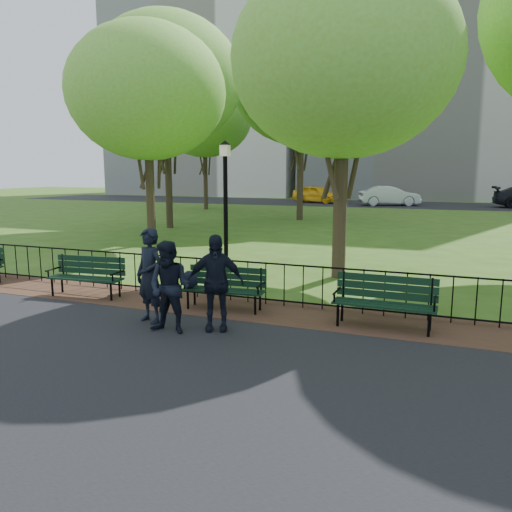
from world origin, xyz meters
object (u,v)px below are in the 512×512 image
at_px(park_bench_left_a, 88,272).
at_px(person_left, 150,276).
at_px(park_bench_main, 213,282).
at_px(taxi, 317,194).
at_px(tree_far_w, 204,116).
at_px(tree_far_c, 301,86).
at_px(tree_mid_w, 166,80).
at_px(tree_near_w, 147,92).
at_px(tree_near_e, 344,61).
at_px(person_right, 215,282).
at_px(person_mid, 170,287).
at_px(lamppost, 226,202).
at_px(park_bench_right_a, 385,296).
at_px(sedan_silver, 389,196).

height_order(park_bench_left_a, person_left, person_left).
bearing_deg(park_bench_left_a, park_bench_main, -4.50).
bearing_deg(taxi, tree_far_w, 169.83).
bearing_deg(tree_far_c, person_left, -81.54).
bearing_deg(taxi, tree_mid_w, -165.97).
xyz_separation_m(tree_near_w, tree_near_e, (7.82, -3.30, -0.14)).
distance_m(park_bench_main, park_bench_left_a, 3.05).
xyz_separation_m(park_bench_left_a, tree_mid_w, (-5.31, 12.33, 6.36)).
bearing_deg(taxi, tree_near_w, -160.04).
height_order(tree_near_e, person_right, tree_near_e).
bearing_deg(person_mid, person_left, 146.94).
bearing_deg(lamppost, taxi, 99.66).
xyz_separation_m(tree_mid_w, tree_far_w, (-3.69, 11.13, -0.40)).
distance_m(tree_near_w, person_left, 11.08).
bearing_deg(park_bench_main, person_right, -66.28).
xyz_separation_m(park_bench_left_a, tree_far_c, (-0.55, 18.49, 6.76)).
relative_size(tree_near_e, tree_far_w, 0.83).
distance_m(tree_near_e, person_right, 6.94).
bearing_deg(person_mid, park_bench_right_a, 24.33).
bearing_deg(tree_near_w, lamppost, -37.84).
bearing_deg(taxi, lamppost, -151.02).
relative_size(park_bench_left_a, tree_far_c, 0.16).
bearing_deg(person_right, tree_near_e, 57.08).
bearing_deg(sedan_silver, person_mid, 159.43).
distance_m(tree_near_w, person_mid, 11.75).
bearing_deg(park_bench_left_a, tree_near_w, 107.23).
xyz_separation_m(park_bench_right_a, sedan_silver, (-3.57, 32.01, 0.21)).
bearing_deg(sedan_silver, person_left, 158.30).
distance_m(person_left, taxi, 35.07).
bearing_deg(person_left, tree_near_e, 83.70).
height_order(person_mid, sedan_silver, person_mid).
height_order(park_bench_left_a, person_right, person_right).
relative_size(park_bench_main, tree_far_w, 0.18).
bearing_deg(tree_near_e, park_bench_main, -113.45).
bearing_deg(person_mid, park_bench_main, 87.93).
xyz_separation_m(park_bench_right_a, tree_far_w, (-15.41, 23.40, 5.94)).
bearing_deg(park_bench_right_a, tree_far_c, 111.32).
relative_size(person_right, sedan_silver, 0.36).
bearing_deg(tree_near_w, park_bench_right_a, -37.32).
distance_m(park_bench_main, tree_far_w, 26.99).
relative_size(tree_far_w, sedan_silver, 2.00).
bearing_deg(person_mid, tree_far_w, 114.26).
bearing_deg(park_bench_main, person_mid, -94.68).
xyz_separation_m(person_mid, person_right, (0.65, 0.42, 0.05)).
distance_m(tree_mid_w, taxi, 22.07).
xyz_separation_m(tree_near_e, person_right, (-1.07, -5.13, -4.55)).
height_order(tree_far_c, person_right, tree_far_c).
distance_m(park_bench_right_a, lamppost, 6.00).
height_order(tree_far_c, sedan_silver, tree_far_c).
xyz_separation_m(tree_near_w, taxi, (-0.29, 26.15, -4.78)).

